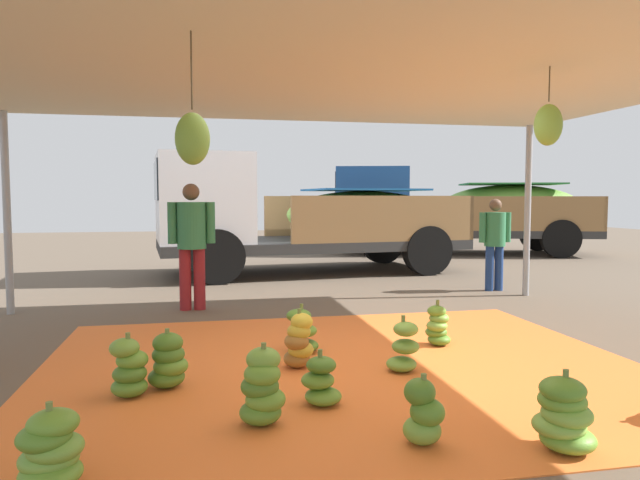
# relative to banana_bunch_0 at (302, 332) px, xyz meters

# --- Properties ---
(ground_plane) EXTENTS (40.00, 40.00, 0.00)m
(ground_plane) POSITION_rel_banana_bunch_0_xyz_m (0.29, 2.43, -0.21)
(ground_plane) COLOR brown
(tarp_orange) EXTENTS (5.48, 4.52, 0.01)m
(tarp_orange) POSITION_rel_banana_bunch_0_xyz_m (0.29, -0.57, -0.20)
(tarp_orange) COLOR orange
(tarp_orange) RESTS_ON ground
(tent_canopy) EXTENTS (8.00, 7.00, 2.76)m
(tent_canopy) POSITION_rel_banana_bunch_0_xyz_m (0.29, -0.67, 2.46)
(tent_canopy) COLOR #9EA0A5
(tent_canopy) RESTS_ON ground
(banana_bunch_0) EXTENTS (0.43, 0.43, 0.49)m
(banana_bunch_0) POSITION_rel_banana_bunch_0_xyz_m (0.00, 0.00, 0.00)
(banana_bunch_0) COLOR #518428
(banana_bunch_0) RESTS_ON tarp_orange
(banana_bunch_1) EXTENTS (0.36, 0.34, 0.50)m
(banana_bunch_1) POSITION_rel_banana_bunch_0_xyz_m (0.78, -0.82, 0.01)
(banana_bunch_1) COLOR #6B9E38
(banana_bunch_1) RESTS_ON tarp_orange
(banana_bunch_2) EXTENTS (0.38, 0.38, 0.41)m
(banana_bunch_2) POSITION_rel_banana_bunch_0_xyz_m (-0.11, -1.48, -0.04)
(banana_bunch_2) COLOR #60932D
(banana_bunch_2) RESTS_ON tarp_orange
(banana_bunch_3) EXTENTS (0.46, 0.45, 0.46)m
(banana_bunch_3) POSITION_rel_banana_bunch_0_xyz_m (-1.78, -2.41, -0.01)
(banana_bunch_3) COLOR #60932D
(banana_bunch_3) RESTS_ON tarp_orange
(banana_bunch_4) EXTENTS (0.39, 0.40, 0.50)m
(banana_bunch_4) POSITION_rel_banana_bunch_0_xyz_m (-1.54, -1.01, 0.01)
(banana_bunch_4) COLOR #518428
(banana_bunch_4) RESTS_ON tarp_orange
(banana_bunch_5) EXTENTS (0.32, 0.31, 0.45)m
(banana_bunch_5) POSITION_rel_banana_bunch_0_xyz_m (0.38, -2.31, -0.00)
(banana_bunch_5) COLOR #6B9E38
(banana_bunch_5) RESTS_ON tarp_orange
(banana_bunch_6) EXTENTS (0.34, 0.38, 0.55)m
(banana_bunch_6) POSITION_rel_banana_bunch_0_xyz_m (-0.12, -0.53, 0.04)
(banana_bunch_6) COLOR #996628
(banana_bunch_6) RESTS_ON tarp_orange
(banana_bunch_7) EXTENTS (0.41, 0.39, 0.49)m
(banana_bunch_7) POSITION_rel_banana_bunch_0_xyz_m (-1.25, -0.86, 0.01)
(banana_bunch_7) COLOR #518428
(banana_bunch_7) RESTS_ON tarp_orange
(banana_bunch_8) EXTENTS (0.42, 0.39, 0.56)m
(banana_bunch_8) POSITION_rel_banana_bunch_0_xyz_m (-0.58, -1.78, 0.05)
(banana_bunch_8) COLOR #518428
(banana_bunch_8) RESTS_ON tarp_orange
(banana_bunch_9) EXTENTS (0.47, 0.45, 0.51)m
(banana_bunch_9) POSITION_rel_banana_bunch_0_xyz_m (1.18, -2.57, 0.02)
(banana_bunch_9) COLOR #60932D
(banana_bunch_9) RESTS_ON tarp_orange
(banana_bunch_11) EXTENTS (0.36, 0.36, 0.48)m
(banana_bunch_11) POSITION_rel_banana_bunch_0_xyz_m (1.44, -0.00, -0.00)
(banana_bunch_11) COLOR #518428
(banana_bunch_11) RESTS_ON tarp_orange
(cargo_truck_main) EXTENTS (6.42, 3.10, 2.40)m
(cargo_truck_main) POSITION_rel_banana_bunch_0_xyz_m (0.98, 6.24, 0.98)
(cargo_truck_main) COLOR #2D2D2D
(cargo_truck_main) RESTS_ON ground
(cargo_truck_far) EXTENTS (7.34, 4.16, 2.40)m
(cargo_truck_far) POSITION_rel_banana_bunch_0_xyz_m (5.97, 9.58, 1.03)
(cargo_truck_far) COLOR #2D2D2D
(cargo_truck_far) RESTS_ON ground
(worker_0) EXTENTS (0.56, 0.34, 1.54)m
(worker_0) POSITION_rel_banana_bunch_0_xyz_m (3.83, 3.28, 0.69)
(worker_0) COLOR navy
(worker_0) RESTS_ON ground
(worker_1) EXTENTS (0.64, 0.39, 1.75)m
(worker_1) POSITION_rel_banana_bunch_0_xyz_m (-1.11, 2.55, 0.81)
(worker_1) COLOR maroon
(worker_1) RESTS_ON ground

